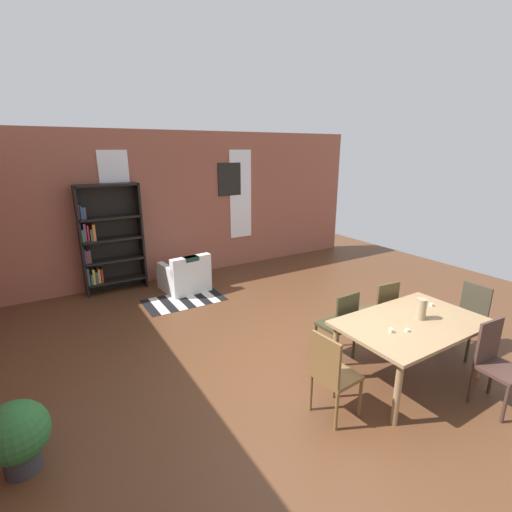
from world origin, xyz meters
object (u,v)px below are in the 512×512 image
object	(u,v)px
dining_chair_far_left	(340,323)
bookshelf_tall	(108,240)
dining_chair_head_right	(469,317)
armchair_white	(185,276)
dining_table	(412,328)
dining_chair_head_left	(332,373)
dining_chair_near_right	(496,362)
vase_on_table	(421,309)
dining_chair_far_right	(380,310)
potted_plant_by_shelf	(17,435)

from	to	relation	value
dining_chair_far_left	bookshelf_tall	size ratio (longest dim) A/B	0.46
dining_chair_head_right	armchair_white	xyz separation A→B (m)	(-2.47, 4.19, -0.23)
dining_table	dining_chair_far_left	size ratio (longest dim) A/B	1.83
dining_chair_head_left	dining_chair_near_right	bearing A→B (deg)	-25.03
vase_on_table	dining_chair_head_left	distance (m)	1.43
dining_table	dining_chair_far_right	distance (m)	0.88
dining_chair_head_left	dining_chair_far_left	size ratio (longest dim) A/B	1.00
dining_chair_head_right	bookshelf_tall	size ratio (longest dim) A/B	0.46
dining_chair_far_right	potted_plant_by_shelf	world-z (taller)	dining_chair_far_right
dining_chair_far_right	armchair_white	size ratio (longest dim) A/B	1.07
dining_table	dining_chair_head_left	distance (m)	1.25
dining_chair_far_right	dining_chair_far_left	size ratio (longest dim) A/B	1.00
vase_on_table	bookshelf_tall	distance (m)	5.56
vase_on_table	armchair_white	world-z (taller)	vase_on_table
dining_table	armchair_white	xyz separation A→B (m)	(-1.23, 4.19, -0.40)
dining_chair_far_left	dining_table	bearing A→B (deg)	-63.26
dining_table	dining_chair_far_right	world-z (taller)	dining_chair_far_right
dining_chair_near_right	dining_chair_head_right	bearing A→B (deg)	42.38
dining_chair_far_right	dining_chair_near_right	distance (m)	1.54
dining_chair_head_right	dining_chair_far_right	size ratio (longest dim) A/B	1.00
dining_chair_head_left	dining_chair_near_right	xyz separation A→B (m)	(1.64, -0.76, 0.00)
dining_table	potted_plant_by_shelf	xyz separation A→B (m)	(-3.99, 0.88, -0.32)
dining_chair_far_right	potted_plant_by_shelf	size ratio (longest dim) A/B	1.45
dining_chair_far_right	armchair_white	distance (m)	3.79
bookshelf_tall	potted_plant_by_shelf	distance (m)	4.35
armchair_white	dining_chair_near_right	bearing A→B (deg)	-71.85
dining_chair_head_right	potted_plant_by_shelf	size ratio (longest dim) A/B	1.45
dining_table	potted_plant_by_shelf	distance (m)	4.10
dining_chair_far_right	dining_chair_near_right	world-z (taller)	same
dining_table	dining_chair_far_left	world-z (taller)	dining_chair_far_left
dining_chair_far_left	armchair_white	world-z (taller)	dining_chair_far_left
dining_chair_far_left	dining_chair_head_right	bearing A→B (deg)	-25.29
vase_on_table	dining_chair_far_right	bearing A→B (deg)	72.33
bookshelf_tall	armchair_white	world-z (taller)	bookshelf_tall
vase_on_table	bookshelf_tall	bearing A→B (deg)	118.03
dining_chair_far_right	potted_plant_by_shelf	bearing A→B (deg)	178.52
vase_on_table	potted_plant_by_shelf	world-z (taller)	vase_on_table
dining_chair_head_left	armchair_white	world-z (taller)	dining_chair_head_left
dining_chair_head_left	dining_chair_near_right	distance (m)	1.81
bookshelf_tall	dining_chair_near_right	bearing A→B (deg)	-63.18
dining_chair_far_right	dining_chair_far_left	bearing A→B (deg)	-179.98
dining_table	armchair_white	size ratio (longest dim) A/B	1.96
dining_chair_near_right	bookshelf_tall	bearing A→B (deg)	116.82
dining_chair_far_right	dining_chair_far_left	distance (m)	0.77
vase_on_table	dining_chair_far_left	distance (m)	1.01
dining_chair_head_right	bookshelf_tall	world-z (taller)	bookshelf_tall
dining_table	armchair_white	bearing A→B (deg)	106.36
dining_chair_far_left	bookshelf_tall	xyz separation A→B (m)	(-2.09, 4.14, 0.51)
dining_chair_head_right	dining_chair_far_left	size ratio (longest dim) A/B	1.00
dining_chair_head_left	bookshelf_tall	xyz separation A→B (m)	(-1.23, 4.91, 0.51)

